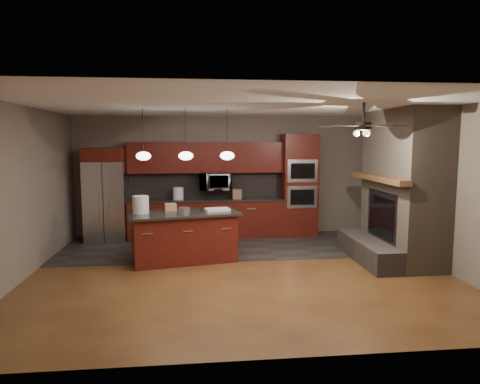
{
  "coord_description": "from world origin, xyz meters",
  "views": [
    {
      "loc": [
        -0.75,
        -7.09,
        2.22
      ],
      "look_at": [
        0.07,
        0.6,
        1.3
      ],
      "focal_mm": 32.0,
      "sensor_mm": 36.0,
      "label": 1
    }
  ],
  "objects": [
    {
      "name": "ground",
      "position": [
        0.0,
        0.0,
        0.0
      ],
      "size": [
        7.0,
        7.0,
        0.0
      ],
      "primitive_type": "plane",
      "color": "brown",
      "rests_on": "ground"
    },
    {
      "name": "ceiling",
      "position": [
        0.0,
        0.0,
        2.8
      ],
      "size": [
        7.0,
        6.0,
        0.02
      ],
      "primitive_type": "cube",
      "color": "white",
      "rests_on": "back_wall"
    },
    {
      "name": "back_wall",
      "position": [
        0.0,
        3.0,
        1.4
      ],
      "size": [
        7.0,
        0.02,
        2.8
      ],
      "primitive_type": "cube",
      "color": "#74685D",
      "rests_on": "ground"
    },
    {
      "name": "right_wall",
      "position": [
        3.5,
        0.0,
        1.4
      ],
      "size": [
        0.02,
        6.0,
        2.8
      ],
      "primitive_type": "cube",
      "color": "#74685D",
      "rests_on": "ground"
    },
    {
      "name": "left_wall",
      "position": [
        -3.5,
        0.0,
        1.4
      ],
      "size": [
        0.02,
        6.0,
        2.8
      ],
      "primitive_type": "cube",
      "color": "#74685D",
      "rests_on": "ground"
    },
    {
      "name": "slate_tile_patch",
      "position": [
        0.0,
        1.8,
        0.01
      ],
      "size": [
        7.0,
        2.4,
        0.01
      ],
      "primitive_type": "cube",
      "color": "#2E2C29",
      "rests_on": "ground"
    },
    {
      "name": "fireplace_column",
      "position": [
        3.04,
        0.4,
        1.3
      ],
      "size": [
        1.3,
        2.1,
        2.8
      ],
      "color": "brown",
      "rests_on": "ground"
    },
    {
      "name": "back_cabinetry",
      "position": [
        -0.48,
        2.74,
        0.89
      ],
      "size": [
        3.59,
        0.64,
        2.2
      ],
      "color": "#551A0F",
      "rests_on": "ground"
    },
    {
      "name": "oven_tower",
      "position": [
        1.7,
        2.69,
        1.19
      ],
      "size": [
        0.8,
        0.63,
        2.38
      ],
      "color": "#551A0F",
      "rests_on": "ground"
    },
    {
      "name": "microwave",
      "position": [
        -0.27,
        2.75,
        1.3
      ],
      "size": [
        0.73,
        0.41,
        0.5
      ],
      "primitive_type": "imported",
      "color": "silver",
      "rests_on": "back_cabinetry"
    },
    {
      "name": "refrigerator",
      "position": [
        -2.71,
        2.62,
        1.04
      ],
      "size": [
        0.89,
        0.75,
        2.08
      ],
      "color": "silver",
      "rests_on": "ground"
    },
    {
      "name": "kitchen_island",
      "position": [
        -0.95,
        0.73,
        0.47
      ],
      "size": [
        2.15,
        1.3,
        0.92
      ],
      "rotation": [
        0.0,
        0.0,
        0.2
      ],
      "color": "#551A0F",
      "rests_on": "ground"
    },
    {
      "name": "white_bucket",
      "position": [
        -1.73,
        0.73,
        1.08
      ],
      "size": [
        0.39,
        0.39,
        0.32
      ],
      "primitive_type": "cylinder",
      "rotation": [
        0.0,
        0.0,
        0.39
      ],
      "color": "silver",
      "rests_on": "kitchen_island"
    },
    {
      "name": "paint_can",
      "position": [
        -0.94,
        0.49,
        0.99
      ],
      "size": [
        0.21,
        0.21,
        0.14
      ],
      "primitive_type": "cylinder",
      "rotation": [
        0.0,
        0.0,
        0.03
      ],
      "color": "#AFAEB3",
      "rests_on": "kitchen_island"
    },
    {
      "name": "paint_tray",
      "position": [
        -0.33,
        0.87,
        0.94
      ],
      "size": [
        0.5,
        0.39,
        0.04
      ],
      "primitive_type": "cube",
      "rotation": [
        0.0,
        0.0,
        0.2
      ],
      "color": "silver",
      "rests_on": "kitchen_island"
    },
    {
      "name": "cardboard_box",
      "position": [
        -1.21,
        0.98,
        0.99
      ],
      "size": [
        0.24,
        0.19,
        0.13
      ],
      "primitive_type": "cube",
      "rotation": [
        0.0,
        0.0,
        0.21
      ],
      "color": "#AA7558",
      "rests_on": "kitchen_island"
    },
    {
      "name": "counter_bucket",
      "position": [
        -1.12,
        2.7,
        1.04
      ],
      "size": [
        0.27,
        0.27,
        0.27
      ],
      "primitive_type": "cylinder",
      "rotation": [
        0.0,
        0.0,
        -0.14
      ],
      "color": "silver",
      "rests_on": "back_cabinetry"
    },
    {
      "name": "counter_box",
      "position": [
        0.24,
        2.65,
        1.01
      ],
      "size": [
        0.23,
        0.2,
        0.22
      ],
      "primitive_type": "cube",
      "rotation": [
        0.0,
        0.0,
        -0.28
      ],
      "color": "#996A4F",
      "rests_on": "back_cabinetry"
    },
    {
      "name": "pendant_left",
      "position": [
        -1.65,
        0.7,
        1.96
      ],
      "size": [
        0.26,
        0.26,
        0.92
      ],
      "color": "black",
      "rests_on": "ceiling"
    },
    {
      "name": "pendant_center",
      "position": [
        -0.9,
        0.7,
        1.96
      ],
      "size": [
        0.26,
        0.26,
        0.92
      ],
      "color": "black",
      "rests_on": "ceiling"
    },
    {
      "name": "pendant_right",
      "position": [
        -0.15,
        0.7,
        1.96
      ],
      "size": [
        0.26,
        0.26,
        0.92
      ],
      "color": "black",
      "rests_on": "ceiling"
    },
    {
      "name": "ceiling_fan",
      "position": [
        1.8,
        -0.8,
        2.46
      ],
      "size": [
        1.27,
        1.33,
        0.41
      ],
      "color": "black",
      "rests_on": "ceiling"
    }
  ]
}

